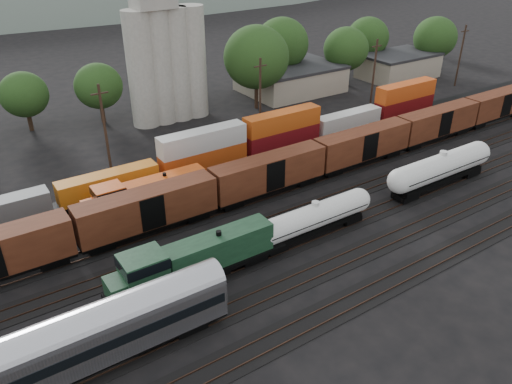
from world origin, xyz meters
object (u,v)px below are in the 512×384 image
orange_locomotive (144,193)px  green_locomotive (190,261)px  tank_car_a (315,217)px  grain_silo (165,52)px  passenger_coach (68,345)px

orange_locomotive → green_locomotive: bearing=-96.8°
green_locomotive → tank_car_a: size_ratio=1.17×
orange_locomotive → grain_silo: grain_silo is taller
green_locomotive → orange_locomotive: (1.78, 15.00, -0.36)m
orange_locomotive → tank_car_a: bearing=-49.7°
orange_locomotive → grain_silo: (15.41, 26.00, 8.97)m
orange_locomotive → grain_silo: 31.53m
tank_car_a → grain_silo: bearing=86.2°
green_locomotive → grain_silo: size_ratio=0.61×
passenger_coach → orange_locomotive: size_ratio=1.52×
passenger_coach → grain_silo: size_ratio=0.83×
grain_silo → passenger_coach: bearing=-122.4°
tank_car_a → passenger_coach: size_ratio=0.62×
green_locomotive → passenger_coach: passenger_coach is taller
tank_car_a → grain_silo: size_ratio=0.52×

